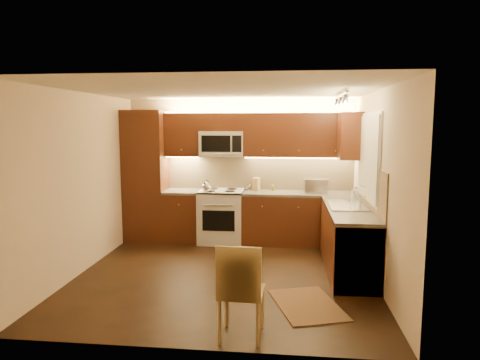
# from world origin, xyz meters

# --- Properties ---
(floor) EXTENTS (4.00, 4.00, 0.01)m
(floor) POSITION_xyz_m (0.00, 0.00, 0.00)
(floor) COLOR black
(floor) RESTS_ON ground
(ceiling) EXTENTS (4.00, 4.00, 0.01)m
(ceiling) POSITION_xyz_m (0.00, 0.00, 2.50)
(ceiling) COLOR beige
(ceiling) RESTS_ON ground
(wall_back) EXTENTS (4.00, 0.01, 2.50)m
(wall_back) POSITION_xyz_m (0.00, 2.00, 1.25)
(wall_back) COLOR beige
(wall_back) RESTS_ON ground
(wall_front) EXTENTS (4.00, 0.01, 2.50)m
(wall_front) POSITION_xyz_m (0.00, -2.00, 1.25)
(wall_front) COLOR beige
(wall_front) RESTS_ON ground
(wall_left) EXTENTS (0.01, 4.00, 2.50)m
(wall_left) POSITION_xyz_m (-2.00, 0.00, 1.25)
(wall_left) COLOR beige
(wall_left) RESTS_ON ground
(wall_right) EXTENTS (0.01, 4.00, 2.50)m
(wall_right) POSITION_xyz_m (2.00, 0.00, 1.25)
(wall_right) COLOR beige
(wall_right) RESTS_ON ground
(pantry) EXTENTS (0.70, 0.60, 2.30)m
(pantry) POSITION_xyz_m (-1.65, 1.70, 1.15)
(pantry) COLOR #41220E
(pantry) RESTS_ON floor
(base_cab_back_left) EXTENTS (0.62, 0.60, 0.86)m
(base_cab_back_left) POSITION_xyz_m (-0.99, 1.70, 0.43)
(base_cab_back_left) COLOR #41220E
(base_cab_back_left) RESTS_ON floor
(counter_back_left) EXTENTS (0.62, 0.60, 0.04)m
(counter_back_left) POSITION_xyz_m (-0.99, 1.70, 0.88)
(counter_back_left) COLOR #32302D
(counter_back_left) RESTS_ON base_cab_back_left
(base_cab_back_right) EXTENTS (1.92, 0.60, 0.86)m
(base_cab_back_right) POSITION_xyz_m (1.04, 1.70, 0.43)
(base_cab_back_right) COLOR #41220E
(base_cab_back_right) RESTS_ON floor
(counter_back_right) EXTENTS (1.92, 0.60, 0.04)m
(counter_back_right) POSITION_xyz_m (1.04, 1.70, 0.88)
(counter_back_right) COLOR #32302D
(counter_back_right) RESTS_ON base_cab_back_right
(base_cab_right) EXTENTS (0.60, 2.00, 0.86)m
(base_cab_right) POSITION_xyz_m (1.70, 0.40, 0.43)
(base_cab_right) COLOR #41220E
(base_cab_right) RESTS_ON floor
(counter_right) EXTENTS (0.60, 2.00, 0.04)m
(counter_right) POSITION_xyz_m (1.70, 0.40, 0.88)
(counter_right) COLOR #32302D
(counter_right) RESTS_ON base_cab_right
(dishwasher) EXTENTS (0.58, 0.60, 0.84)m
(dishwasher) POSITION_xyz_m (1.70, -0.30, 0.43)
(dishwasher) COLOR silver
(dishwasher) RESTS_ON floor
(backsplash_back) EXTENTS (3.30, 0.02, 0.60)m
(backsplash_back) POSITION_xyz_m (0.35, 1.99, 1.20)
(backsplash_back) COLOR tan
(backsplash_back) RESTS_ON wall_back
(backsplash_right) EXTENTS (0.02, 2.00, 0.60)m
(backsplash_right) POSITION_xyz_m (1.99, 0.40, 1.20)
(backsplash_right) COLOR tan
(backsplash_right) RESTS_ON wall_right
(upper_cab_back_left) EXTENTS (0.62, 0.35, 0.75)m
(upper_cab_back_left) POSITION_xyz_m (-0.99, 1.82, 1.88)
(upper_cab_back_left) COLOR #41220E
(upper_cab_back_left) RESTS_ON wall_back
(upper_cab_back_right) EXTENTS (1.92, 0.35, 0.75)m
(upper_cab_back_right) POSITION_xyz_m (1.04, 1.82, 1.88)
(upper_cab_back_right) COLOR #41220E
(upper_cab_back_right) RESTS_ON wall_back
(upper_cab_bridge) EXTENTS (0.76, 0.35, 0.31)m
(upper_cab_bridge) POSITION_xyz_m (-0.30, 1.82, 2.09)
(upper_cab_bridge) COLOR #41220E
(upper_cab_bridge) RESTS_ON wall_back
(upper_cab_right_corner) EXTENTS (0.35, 0.50, 0.75)m
(upper_cab_right_corner) POSITION_xyz_m (1.82, 1.40, 1.88)
(upper_cab_right_corner) COLOR #41220E
(upper_cab_right_corner) RESTS_ON wall_right
(stove) EXTENTS (0.76, 0.65, 0.92)m
(stove) POSITION_xyz_m (-0.30, 1.68, 0.46)
(stove) COLOR silver
(stove) RESTS_ON floor
(microwave) EXTENTS (0.76, 0.38, 0.44)m
(microwave) POSITION_xyz_m (-0.30, 1.81, 1.72)
(microwave) COLOR silver
(microwave) RESTS_ON wall_back
(window_frame) EXTENTS (0.03, 1.44, 1.24)m
(window_frame) POSITION_xyz_m (1.99, 0.55, 1.60)
(window_frame) COLOR silver
(window_frame) RESTS_ON wall_right
(window_blinds) EXTENTS (0.02, 1.36, 1.16)m
(window_blinds) POSITION_xyz_m (1.97, 0.55, 1.60)
(window_blinds) COLOR silver
(window_blinds) RESTS_ON wall_right
(sink) EXTENTS (0.52, 0.86, 0.15)m
(sink) POSITION_xyz_m (1.70, 0.55, 0.98)
(sink) COLOR silver
(sink) RESTS_ON counter_right
(faucet) EXTENTS (0.20, 0.04, 0.30)m
(faucet) POSITION_xyz_m (1.88, 0.55, 1.05)
(faucet) COLOR silver
(faucet) RESTS_ON counter_right
(track_light_bar) EXTENTS (0.04, 1.20, 0.03)m
(track_light_bar) POSITION_xyz_m (1.55, 0.40, 2.46)
(track_light_bar) COLOR silver
(track_light_bar) RESTS_ON ceiling
(kettle) EXTENTS (0.23, 0.23, 0.20)m
(kettle) POSITION_xyz_m (-0.52, 1.46, 1.02)
(kettle) COLOR silver
(kettle) RESTS_ON stove
(toaster_oven) EXTENTS (0.40, 0.31, 0.24)m
(toaster_oven) POSITION_xyz_m (1.32, 1.73, 1.02)
(toaster_oven) COLOR silver
(toaster_oven) RESTS_ON counter_back_right
(knife_block) EXTENTS (0.14, 0.18, 0.22)m
(knife_block) POSITION_xyz_m (0.30, 1.88, 1.01)
(knife_block) COLOR #A08248
(knife_block) RESTS_ON counter_back_right
(spice_jar_a) EXTENTS (0.06, 0.06, 0.09)m
(spice_jar_a) POSITION_xyz_m (0.14, 1.85, 0.94)
(spice_jar_a) COLOR silver
(spice_jar_a) RESTS_ON counter_back_right
(spice_jar_b) EXTENTS (0.06, 0.06, 0.09)m
(spice_jar_b) POSITION_xyz_m (0.60, 1.84, 0.95)
(spice_jar_b) COLOR olive
(spice_jar_b) RESTS_ON counter_back_right
(spice_jar_c) EXTENTS (0.06, 0.06, 0.10)m
(spice_jar_c) POSITION_xyz_m (0.18, 1.94, 0.95)
(spice_jar_c) COLOR silver
(spice_jar_c) RESTS_ON counter_back_right
(spice_jar_d) EXTENTS (0.05, 0.05, 0.10)m
(spice_jar_d) POSITION_xyz_m (0.58, 1.89, 0.95)
(spice_jar_d) COLOR olive
(spice_jar_d) RESTS_ON counter_back_right
(soap_bottle) EXTENTS (0.10, 0.10, 0.20)m
(soap_bottle) POSITION_xyz_m (1.89, 1.13, 1.00)
(soap_bottle) COLOR white
(soap_bottle) RESTS_ON counter_right
(rug) EXTENTS (0.94, 1.15, 0.01)m
(rug) POSITION_xyz_m (1.08, -0.90, 0.01)
(rug) COLOR black
(rug) RESTS_ON floor
(dining_chair) EXTENTS (0.44, 0.44, 0.96)m
(dining_chair) POSITION_xyz_m (0.41, -1.70, 0.48)
(dining_chair) COLOR #A08248
(dining_chair) RESTS_ON floor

